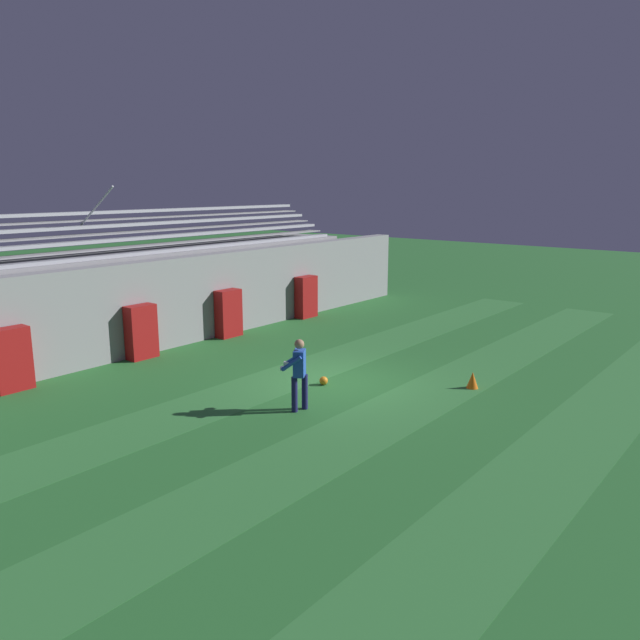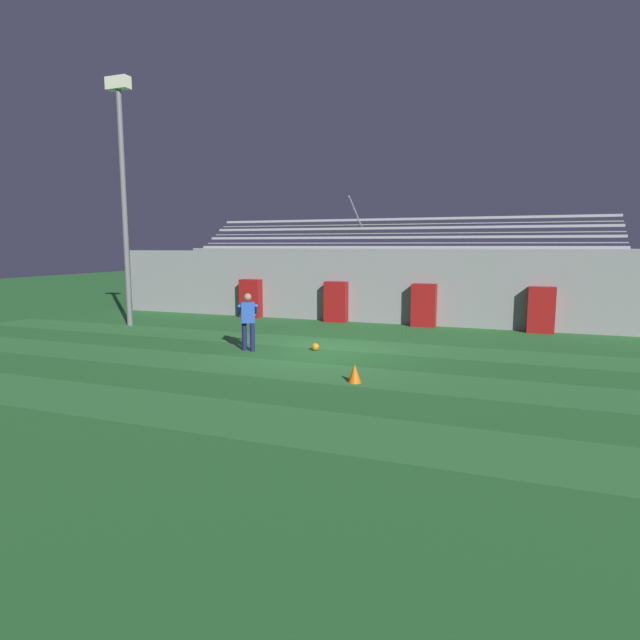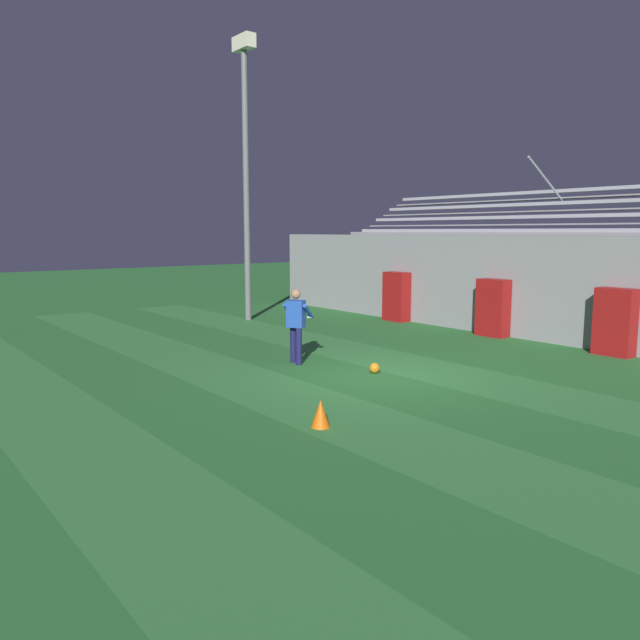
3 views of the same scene
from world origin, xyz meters
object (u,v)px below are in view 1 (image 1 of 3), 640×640
object	(u,v)px
padding_pillar_gate_right	(229,313)
padding_pillar_far_left	(11,359)
padding_pillar_gate_left	(141,332)
goalkeeper	(299,370)
padding_pillar_far_right	(306,297)
soccer_ball	(324,381)
traffic_cone	(472,380)

from	to	relation	value
padding_pillar_gate_right	padding_pillar_far_left	world-z (taller)	same
padding_pillar_gate_left	goalkeeper	size ratio (longest dim) A/B	0.96
padding_pillar_gate_right	padding_pillar_far_left	size ratio (longest dim) A/B	1.00
padding_pillar_far_right	goalkeeper	world-z (taller)	goalkeeper
padding_pillar_gate_left	goalkeeper	bearing A→B (deg)	-93.59
padding_pillar_far_right	soccer_ball	bearing A→B (deg)	-136.86
padding_pillar_gate_left	padding_pillar_gate_right	xyz separation A→B (m)	(3.48, 0.00, 0.00)
traffic_cone	soccer_ball	bearing A→B (deg)	124.87
padding_pillar_gate_left	padding_pillar_gate_right	world-z (taller)	same
goalkeeper	traffic_cone	distance (m)	4.68
goalkeeper	padding_pillar_gate_left	bearing A→B (deg)	86.41
padding_pillar_gate_left	padding_pillar_far_left	bearing A→B (deg)	180.00
goalkeeper	soccer_ball	xyz separation A→B (m)	(1.80, 0.71, -0.84)
padding_pillar_far_left	soccer_ball	distance (m)	7.80
padding_pillar_gate_left	padding_pillar_gate_right	distance (m)	3.48
goalkeeper	traffic_cone	xyz separation A→B (m)	(3.96, -2.38, -0.74)
padding_pillar_gate_left	padding_pillar_far_left	xyz separation A→B (m)	(-3.81, 0.00, 0.00)
padding_pillar_gate_left	padding_pillar_far_right	world-z (taller)	same
goalkeeper	soccer_ball	distance (m)	2.11
padding_pillar_far_right	goalkeeper	distance (m)	10.26
padding_pillar_far_left	goalkeeper	size ratio (longest dim) A/B	0.96
padding_pillar_gate_right	goalkeeper	distance (m)	7.56
padding_pillar_gate_right	padding_pillar_far_right	distance (m)	4.07
padding_pillar_far_right	soccer_ball	distance (m)	8.47
padding_pillar_far_right	soccer_ball	xyz separation A→B (m)	(-6.16, -5.77, -0.69)
padding_pillar_gate_right	traffic_cone	xyz separation A→B (m)	(0.07, -8.87, -0.59)
traffic_cone	padding_pillar_gate_right	bearing A→B (deg)	90.45
padding_pillar_gate_right	padding_pillar_far_left	bearing A→B (deg)	180.00
padding_pillar_far_left	traffic_cone	bearing A→B (deg)	-50.29
padding_pillar_far_left	soccer_ball	size ratio (longest dim) A/B	7.29
padding_pillar_gate_right	padding_pillar_far_right	size ratio (longest dim) A/B	1.00
soccer_ball	padding_pillar_gate_right	bearing A→B (deg)	70.10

